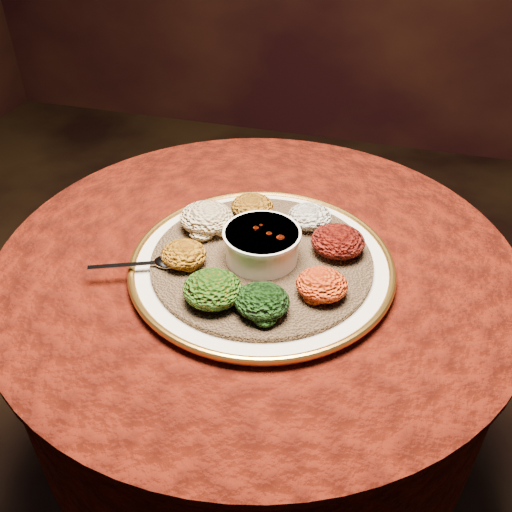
# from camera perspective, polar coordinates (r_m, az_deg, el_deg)

# --- Properties ---
(table) EXTENTS (0.96, 0.96, 0.73)m
(table) POSITION_cam_1_polar(r_m,az_deg,el_deg) (1.17, 0.10, -6.92)
(table) COLOR black
(table) RESTS_ON ground
(platter) EXTENTS (0.60, 0.60, 0.02)m
(platter) POSITION_cam_1_polar(r_m,az_deg,el_deg) (1.01, 0.57, -0.88)
(platter) COLOR silver
(platter) RESTS_ON table
(injera) EXTENTS (0.44, 0.44, 0.01)m
(injera) POSITION_cam_1_polar(r_m,az_deg,el_deg) (1.00, 0.57, -0.40)
(injera) COLOR brown
(injera) RESTS_ON platter
(stew_bowl) EXTENTS (0.13, 0.13, 0.06)m
(stew_bowl) POSITION_cam_1_polar(r_m,az_deg,el_deg) (0.98, 0.59, 1.32)
(stew_bowl) COLOR white
(stew_bowl) RESTS_ON injera
(spoon) EXTENTS (0.15, 0.07, 0.01)m
(spoon) POSITION_cam_1_polar(r_m,az_deg,el_deg) (0.99, -9.53, -0.64)
(spoon) COLOR silver
(spoon) RESTS_ON injera
(portion_ayib) EXTENTS (0.08, 0.08, 0.04)m
(portion_ayib) POSITION_cam_1_polar(r_m,az_deg,el_deg) (1.07, 5.40, 3.95)
(portion_ayib) COLOR silver
(portion_ayib) RESTS_ON injera
(portion_kitfo) EXTENTS (0.10, 0.09, 0.05)m
(portion_kitfo) POSITION_cam_1_polar(r_m,az_deg,el_deg) (1.01, 8.18, 1.47)
(portion_kitfo) COLOR black
(portion_kitfo) RESTS_ON injera
(portion_tikil) EXTENTS (0.08, 0.08, 0.04)m
(portion_tikil) POSITION_cam_1_polar(r_m,az_deg,el_deg) (0.92, 6.60, -2.85)
(portion_tikil) COLOR #BF8B0F
(portion_tikil) RESTS_ON injera
(portion_gomen) EXTENTS (0.09, 0.08, 0.04)m
(portion_gomen) POSITION_cam_1_polar(r_m,az_deg,el_deg) (0.88, 0.62, -4.53)
(portion_gomen) COLOR black
(portion_gomen) RESTS_ON injera
(portion_mixveg) EXTENTS (0.10, 0.09, 0.05)m
(portion_mixveg) POSITION_cam_1_polar(r_m,az_deg,el_deg) (0.90, -4.36, -3.32)
(portion_mixveg) COLOR #9D410A
(portion_mixveg) RESTS_ON injera
(portion_kik) EXTENTS (0.08, 0.08, 0.04)m
(portion_kik) POSITION_cam_1_polar(r_m,az_deg,el_deg) (0.99, -7.24, 0.17)
(portion_kik) COLOR #A2660E
(portion_kik) RESTS_ON injera
(portion_timatim) EXTENTS (0.10, 0.10, 0.05)m
(portion_timatim) POSITION_cam_1_polar(r_m,az_deg,el_deg) (1.06, -4.96, 3.82)
(portion_timatim) COLOR maroon
(portion_timatim) RESTS_ON injera
(portion_shiro) EXTENTS (0.08, 0.08, 0.04)m
(portion_shiro) POSITION_cam_1_polar(r_m,az_deg,el_deg) (1.10, -0.37, 4.97)
(portion_shiro) COLOR #874D10
(portion_shiro) RESTS_ON injera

